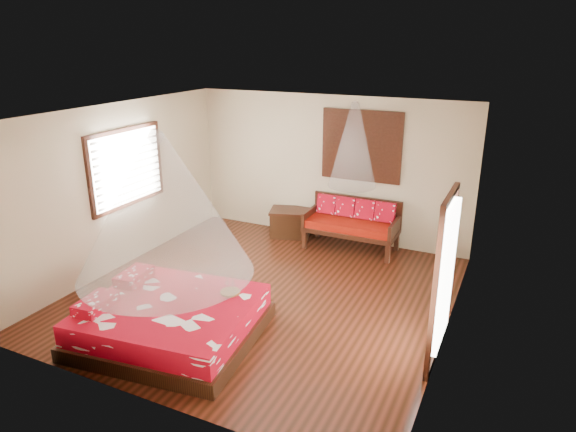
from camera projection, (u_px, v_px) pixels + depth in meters
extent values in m
cube|color=black|center=(264.00, 294.00, 8.03)|extent=(5.50, 5.50, 0.02)
cube|color=white|center=(260.00, 113.00, 7.10)|extent=(5.50, 5.50, 0.02)
cube|color=#C7BA91|center=(118.00, 187.00, 8.68)|extent=(0.02, 5.50, 2.80)
cube|color=#C7BA91|center=(456.00, 239.00, 6.45)|extent=(0.02, 5.50, 2.80)
cube|color=#C7BA91|center=(329.00, 168.00, 9.92)|extent=(5.50, 0.02, 2.80)
cube|color=#C7BA91|center=(134.00, 287.00, 5.21)|extent=(5.50, 0.02, 2.80)
cube|color=black|center=(173.00, 330.00, 6.85)|extent=(2.42, 2.24, 0.20)
cube|color=#B0051B|center=(171.00, 314.00, 6.76)|extent=(2.31, 2.12, 0.30)
cube|color=#B0051B|center=(96.00, 304.00, 6.56)|extent=(0.38, 0.61, 0.15)
cube|color=#B0051B|center=(134.00, 276.00, 7.31)|extent=(0.38, 0.61, 0.15)
cube|color=black|center=(304.00, 237.00, 9.71)|extent=(0.08, 0.08, 0.42)
cube|color=black|center=(388.00, 252.00, 9.07)|extent=(0.08, 0.08, 0.42)
cube|color=black|center=(317.00, 227.00, 10.27)|extent=(0.08, 0.08, 0.42)
cube|color=black|center=(397.00, 240.00, 9.62)|extent=(0.08, 0.08, 0.42)
cube|color=black|center=(351.00, 230.00, 9.61)|extent=(1.73, 0.77, 0.08)
cube|color=#911105|center=(351.00, 225.00, 9.57)|extent=(1.67, 0.71, 0.14)
cube|color=black|center=(357.00, 210.00, 9.81)|extent=(1.73, 0.06, 0.55)
cube|color=black|center=(310.00, 216.00, 9.89)|extent=(0.06, 0.77, 0.30)
cube|color=black|center=(395.00, 229.00, 9.22)|extent=(0.06, 0.77, 0.30)
cube|color=#B0051B|center=(327.00, 204.00, 9.91)|extent=(0.36, 0.19, 0.38)
cube|color=#B0051B|center=(346.00, 207.00, 9.76)|extent=(0.36, 0.19, 0.38)
cube|color=#B0051B|center=(365.00, 210.00, 9.60)|extent=(0.36, 0.19, 0.38)
cube|color=#B0051B|center=(385.00, 213.00, 9.45)|extent=(0.36, 0.19, 0.38)
cube|color=black|center=(291.00, 224.00, 10.31)|extent=(0.88, 0.74, 0.50)
cube|color=black|center=(291.00, 211.00, 10.22)|extent=(0.93, 0.79, 0.05)
cube|color=black|center=(361.00, 146.00, 9.47)|extent=(1.52, 0.06, 1.32)
cube|color=black|center=(361.00, 146.00, 9.46)|extent=(1.35, 0.04, 1.10)
cube|color=black|center=(127.00, 167.00, 8.74)|extent=(0.08, 1.74, 1.34)
cube|color=white|center=(128.00, 168.00, 8.72)|extent=(0.04, 1.54, 1.10)
cube|color=black|center=(441.00, 283.00, 6.07)|extent=(0.08, 1.02, 2.16)
cube|color=white|center=(440.00, 275.00, 6.05)|extent=(0.03, 0.82, 1.70)
cylinder|color=brown|center=(230.00, 292.00, 6.99)|extent=(0.27, 0.27, 0.03)
cone|color=white|center=(162.00, 206.00, 6.27)|extent=(2.21, 2.21, 1.80)
cone|color=white|center=(354.00, 145.00, 9.03)|extent=(0.86, 0.86, 1.50)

